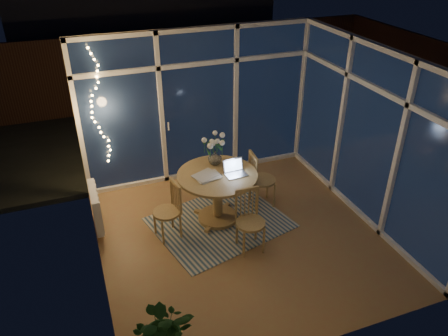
{
  "coord_description": "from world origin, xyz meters",
  "views": [
    {
      "loc": [
        -2.0,
        -4.62,
        4.06
      ],
      "look_at": [
        -0.19,
        0.25,
        1.06
      ],
      "focal_mm": 35.0,
      "sensor_mm": 36.0,
      "label": 1
    }
  ],
  "objects_px": {
    "dining_table": "(218,197)",
    "chair_right": "(263,179)",
    "chair_front": "(251,222)",
    "potted_plant": "(165,336)",
    "flower_vase": "(215,158)",
    "laptop": "(236,168)",
    "chair_left": "(167,211)"
  },
  "relations": [
    {
      "from": "dining_table",
      "to": "chair_right",
      "type": "distance_m",
      "value": 0.83
    },
    {
      "from": "chair_front",
      "to": "potted_plant",
      "type": "bearing_deg",
      "value": -135.89
    },
    {
      "from": "chair_front",
      "to": "dining_table",
      "type": "bearing_deg",
      "value": 106.15
    },
    {
      "from": "chair_front",
      "to": "flower_vase",
      "type": "distance_m",
      "value": 1.19
    },
    {
      "from": "chair_right",
      "to": "laptop",
      "type": "height_order",
      "value": "laptop"
    },
    {
      "from": "chair_front",
      "to": "laptop",
      "type": "xyz_separation_m",
      "value": [
        0.05,
        0.69,
        0.46
      ]
    },
    {
      "from": "potted_plant",
      "to": "flower_vase",
      "type": "bearing_deg",
      "value": 60.27
    },
    {
      "from": "chair_right",
      "to": "flower_vase",
      "type": "distance_m",
      "value": 0.87
    },
    {
      "from": "chair_right",
      "to": "flower_vase",
      "type": "relative_size",
      "value": 4.53
    },
    {
      "from": "flower_vase",
      "to": "dining_table",
      "type": "bearing_deg",
      "value": -102.82
    },
    {
      "from": "chair_left",
      "to": "laptop",
      "type": "xyz_separation_m",
      "value": [
        1.06,
        0.02,
        0.48
      ]
    },
    {
      "from": "chair_left",
      "to": "laptop",
      "type": "height_order",
      "value": "laptop"
    },
    {
      "from": "chair_left",
      "to": "chair_right",
      "type": "distance_m",
      "value": 1.65
    },
    {
      "from": "dining_table",
      "to": "chair_right",
      "type": "bearing_deg",
      "value": 10.28
    },
    {
      "from": "dining_table",
      "to": "chair_left",
      "type": "distance_m",
      "value": 0.83
    },
    {
      "from": "dining_table",
      "to": "potted_plant",
      "type": "bearing_deg",
      "value": -121.74
    },
    {
      "from": "chair_front",
      "to": "laptop",
      "type": "height_order",
      "value": "laptop"
    },
    {
      "from": "dining_table",
      "to": "laptop",
      "type": "xyz_separation_m",
      "value": [
        0.25,
        -0.11,
        0.52
      ]
    },
    {
      "from": "chair_left",
      "to": "chair_front",
      "type": "bearing_deg",
      "value": 45.47
    },
    {
      "from": "laptop",
      "to": "flower_vase",
      "type": "relative_size",
      "value": 1.47
    },
    {
      "from": "chair_right",
      "to": "potted_plant",
      "type": "xyz_separation_m",
      "value": [
        -2.14,
        -2.3,
        -0.1
      ]
    },
    {
      "from": "potted_plant",
      "to": "chair_front",
      "type": "bearing_deg",
      "value": 41.62
    },
    {
      "from": "chair_left",
      "to": "laptop",
      "type": "bearing_deg",
      "value": 79.95
    },
    {
      "from": "chair_left",
      "to": "potted_plant",
      "type": "relative_size",
      "value": 1.17
    },
    {
      "from": "chair_front",
      "to": "chair_right",
      "type": "bearing_deg",
      "value": 59.4
    },
    {
      "from": "chair_right",
      "to": "potted_plant",
      "type": "bearing_deg",
      "value": 140.92
    },
    {
      "from": "laptop",
      "to": "potted_plant",
      "type": "height_order",
      "value": "laptop"
    },
    {
      "from": "dining_table",
      "to": "chair_front",
      "type": "bearing_deg",
      "value": -76.33
    },
    {
      "from": "flower_vase",
      "to": "laptop",
      "type": "bearing_deg",
      "value": -66.35
    },
    {
      "from": "chair_front",
      "to": "flower_vase",
      "type": "relative_size",
      "value": 4.38
    },
    {
      "from": "laptop",
      "to": "dining_table",
      "type": "bearing_deg",
      "value": 152.85
    },
    {
      "from": "chair_right",
      "to": "chair_front",
      "type": "distance_m",
      "value": 1.13
    }
  ]
}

